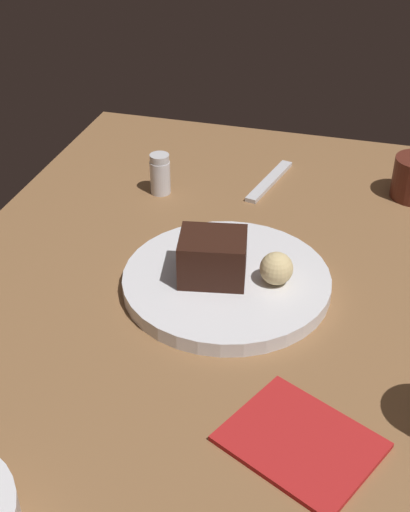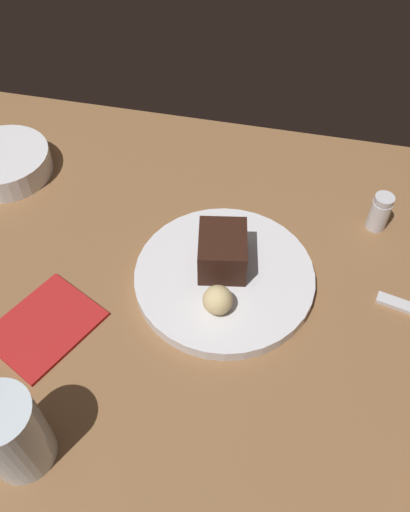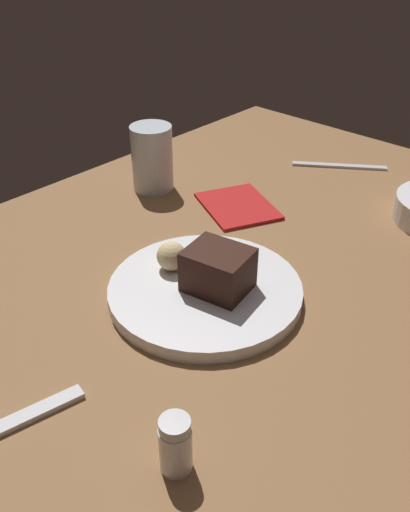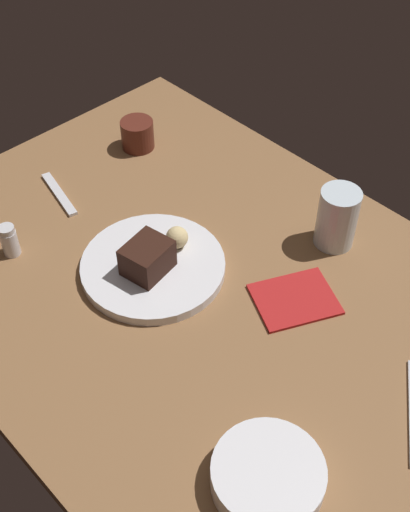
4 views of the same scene
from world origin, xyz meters
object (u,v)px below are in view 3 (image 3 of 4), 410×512
Objects in this scene: water_glass at (152,158)px; folded_napkin at (238,206)px; bread_roll at (171,256)px; chocolate_cake_slice at (218,270)px; dessert_spoon at (16,421)px; dessert_plate at (205,291)px; salt_shaker at (176,445)px; butter_knife at (339,166)px.

water_glass reaches higher than folded_napkin.
water_glass is (18.47, 23.78, 2.03)cm from bread_roll.
chocolate_cake_slice reaches higher than bread_roll.
dessert_spoon reaches higher than folded_napkin.
dessert_plate is 4.05× the size of salt_shaker.
water_glass is 0.86× the size of folded_napkin.
dessert_plate reaches higher than folded_napkin.
dessert_spoon is (-29.51, -6.50, -3.71)cm from bread_roll.
folded_napkin is (22.29, 14.97, -4.63)cm from chocolate_cake_slice.
chocolate_cake_slice reaches higher than dessert_plate.
folded_napkin is at bearing 33.89° from chocolate_cake_slice.
butter_knife is at bearing -32.86° from water_glass.
salt_shaker is 0.35× the size of butter_knife.
dessert_plate is 6.35× the size of bread_roll.
salt_shaker is at bearing -143.25° from dessert_plate.
salt_shaker is 53.94cm from folded_napkin.
chocolate_cake_slice is at bearing 9.84° from dessert_spoon.
bread_roll is at bearing 46.24° from salt_shaker.
water_glass is at bearing 61.09° from chocolate_cake_slice.
water_glass is at bearing -157.84° from butter_knife.
salt_shaker is 0.44× the size of dessert_spoon.
water_glass is 57.02cm from dessert_spoon.
dessert_plate reaches higher than butter_knife.
salt_shaker is at bearing -105.53° from butter_knife.
dessert_plate is at bearing -88.03° from bread_roll.
salt_shaker is at bearing -147.01° from chocolate_cake_slice.
chocolate_cake_slice is 30.83cm from dessert_spoon.
folded_napkin reaches higher than butter_knife.
butter_knife is (80.27, 9.42, -0.10)cm from dessert_spoon.
chocolate_cake_slice is at bearing -118.91° from water_glass.
chocolate_cake_slice is 8.06cm from bread_roll.
dessert_spoon is at bearing -165.62° from folded_napkin.
butter_knife is 1.34× the size of folded_napkin.
chocolate_cake_slice is 51.20cm from butter_knife.
butter_knife is (32.29, -20.86, -5.83)cm from water_glass.
dessert_plate is at bearing -149.96° from folded_napkin.
chocolate_cake_slice is 0.59× the size of folded_napkin.
bread_roll is 0.28× the size of dessert_spoon.
water_glass is 38.88cm from butter_knife.
water_glass is (40.18, 46.44, 2.84)cm from salt_shaker.
bread_roll is (-0.95, 7.96, -0.87)cm from chocolate_cake_slice.
folded_napkin is at bearing 26.95° from dessert_spoon.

